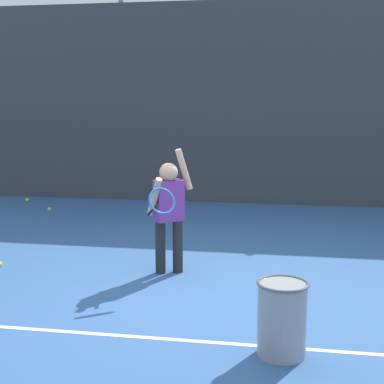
{
  "coord_description": "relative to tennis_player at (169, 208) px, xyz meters",
  "views": [
    {
      "loc": [
        0.84,
        -5.13,
        1.87
      ],
      "look_at": [
        -0.2,
        0.91,
        0.85
      ],
      "focal_mm": 52.22,
      "sensor_mm": 36.0,
      "label": 1
    }
  ],
  "objects": [
    {
      "name": "court_line_baseline",
      "position": [
        0.4,
        -1.66,
        -0.72
      ],
      "size": [
        9.0,
        0.05,
        0.0
      ],
      "primitive_type": "cube",
      "color": "white",
      "rests_on": "ground"
    },
    {
      "name": "ground_plane",
      "position": [
        0.4,
        -0.59,
        -0.73
      ],
      "size": [
        20.0,
        20.0,
        0.0
      ],
      "primitive_type": "plane",
      "color": "#335B93"
    },
    {
      "name": "tennis_ball_5",
      "position": [
        -2.71,
        2.99,
        -0.69
      ],
      "size": [
        0.07,
        0.07,
        0.07
      ],
      "primitive_type": "sphere",
      "color": "#CCE033",
      "rests_on": "ground"
    },
    {
      "name": "ball_hopper",
      "position": [
        1.23,
        -1.78,
        -0.44
      ],
      "size": [
        0.38,
        0.38,
        0.56
      ],
      "color": "gray",
      "rests_on": "ground"
    },
    {
      "name": "fence_post_1",
      "position": [
        -1.8,
        4.37,
        1.13
      ],
      "size": [
        0.09,
        0.09,
        3.72
      ],
      "primitive_type": "cylinder",
      "color": "slate",
      "rests_on": "ground"
    },
    {
      "name": "tennis_ball_0",
      "position": [
        -3.49,
        3.76,
        -0.69
      ],
      "size": [
        0.07,
        0.07,
        0.07
      ],
      "primitive_type": "sphere",
      "color": "#CCE033",
      "rests_on": "ground"
    },
    {
      "name": "tennis_player",
      "position": [
        0.0,
        0.0,
        0.0
      ],
      "size": [
        0.47,
        0.86,
        1.35
      ],
      "rotation": [
        0.0,
        0.0,
        0.67
      ],
      "color": "#232326",
      "rests_on": "ground"
    },
    {
      "name": "back_fence_windscreen",
      "position": [
        0.4,
        4.31,
        1.06
      ],
      "size": [
        13.48,
        0.08,
        3.57
      ],
      "primitive_type": "cube",
      "color": "#383D42",
      "rests_on": "ground"
    },
    {
      "name": "fence_post_2",
      "position": [
        2.6,
        4.37,
        1.13
      ],
      "size": [
        0.09,
        0.09,
        3.72
      ],
      "primitive_type": "cylinder",
      "color": "slate",
      "rests_on": "ground"
    }
  ]
}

